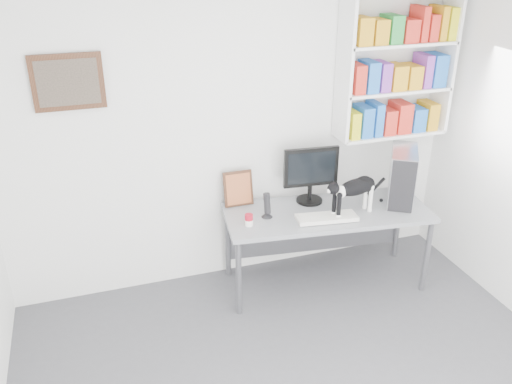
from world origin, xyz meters
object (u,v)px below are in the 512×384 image
at_px(monitor, 310,175).
at_px(bookshelf, 396,67).
at_px(pc_tower, 402,176).
at_px(leaning_print, 238,188).
at_px(speaker, 267,205).
at_px(desk, 325,247).
at_px(keyboard, 327,217).
at_px(cat, 354,196).
at_px(soup_can, 249,220).

bearing_deg(monitor, bookshelf, 12.92).
distance_m(pc_tower, leaning_print, 1.44).
relative_size(monitor, speaker, 2.31).
bearing_deg(desk, bookshelf, 30.60).
bearing_deg(desk, monitor, 116.17).
xyz_separation_m(desk, speaker, (-0.53, 0.06, 0.48)).
distance_m(desk, pc_tower, 0.92).
height_order(keyboard, cat, cat).
bearing_deg(speaker, desk, -19.06).
bearing_deg(cat, keyboard, 173.59).
xyz_separation_m(speaker, cat, (0.71, -0.18, 0.06)).
distance_m(bookshelf, cat, 1.19).
bearing_deg(speaker, leaning_print, 105.54).
distance_m(keyboard, pc_tower, 0.81).
relative_size(monitor, pc_tower, 1.08).
bearing_deg(speaker, monitor, 6.34).
height_order(monitor, leaning_print, monitor).
bearing_deg(soup_can, monitor, 21.37).
height_order(keyboard, soup_can, soup_can).
height_order(pc_tower, cat, pc_tower).
relative_size(speaker, leaning_print, 0.70).
height_order(bookshelf, desk, bookshelf).
bearing_deg(cat, monitor, 115.96).
relative_size(bookshelf, keyboard, 2.45).
height_order(leaning_print, soup_can, leaning_print).
height_order(pc_tower, soup_can, pc_tower).
distance_m(bookshelf, desk, 1.69).
height_order(speaker, leaning_print, leaning_print).
bearing_deg(pc_tower, soup_can, -147.70).
xyz_separation_m(desk, pc_tower, (0.70, -0.02, 0.61)).
xyz_separation_m(pc_tower, soup_can, (-1.42, -0.02, -0.19)).
bearing_deg(soup_can, pc_tower, 0.69).
height_order(monitor, cat, monitor).
bearing_deg(desk, leaning_print, 159.68).
xyz_separation_m(keyboard, pc_tower, (0.77, 0.12, 0.22)).
xyz_separation_m(pc_tower, speaker, (-1.23, 0.08, -0.13)).
xyz_separation_m(monitor, soup_can, (-0.65, -0.25, -0.21)).
xyz_separation_m(keyboard, speaker, (-0.46, 0.20, 0.09)).
relative_size(pc_tower, soup_can, 4.84).
relative_size(desk, pc_tower, 3.68).
distance_m(keyboard, leaning_print, 0.81).
relative_size(bookshelf, speaker, 5.52).
height_order(leaning_print, cat, cat).
xyz_separation_m(monitor, keyboard, (0.00, -0.36, -0.24)).
distance_m(monitor, cat, 0.43).
bearing_deg(bookshelf, keyboard, -150.05).
bearing_deg(keyboard, speaker, 164.31).
distance_m(soup_can, cat, 0.91).
bearing_deg(leaning_print, monitor, -12.86).
relative_size(keyboard, speaker, 2.25).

